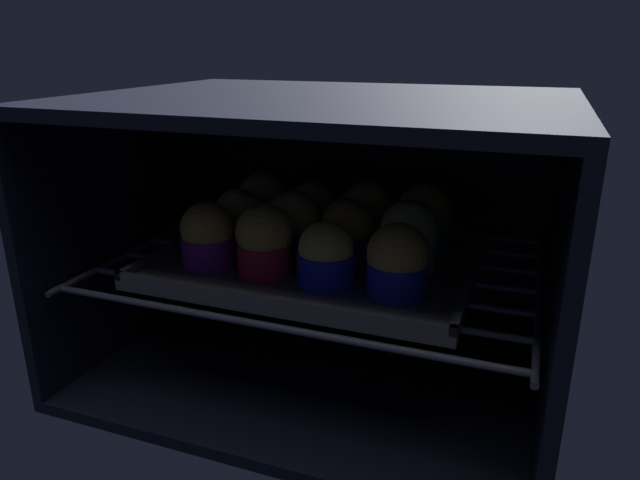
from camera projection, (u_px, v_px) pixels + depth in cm
name	position (u px, v px, depth cm)	size (l,w,h in cm)	color
oven_cavity	(336.00, 230.00, 80.15)	(59.00, 47.00, 37.00)	black
oven_rack	(325.00, 263.00, 77.50)	(54.80, 42.00, 0.80)	#444756
baking_tray	(320.00, 261.00, 75.49)	(39.59, 31.69, 2.20)	#4C4C51
muffin_row0_col0	(208.00, 236.00, 71.44)	(6.68, 6.68, 8.23)	#7A238C
muffin_row0_col1	(265.00, 241.00, 68.71)	(6.90, 6.90, 8.70)	red
muffin_row0_col2	(326.00, 256.00, 65.85)	(6.68, 6.68, 7.54)	#1928B7
muffin_row0_col3	(397.00, 262.00, 63.00)	(6.86, 6.86, 8.18)	#1928B7
muffin_row1_col0	(239.00, 220.00, 77.89)	(6.68, 6.68, 8.21)	#1928B7
muffin_row1_col1	(293.00, 224.00, 75.59)	(7.23, 7.23, 8.33)	#1928B7
muffin_row1_col2	(347.00, 232.00, 72.98)	(6.74, 6.74, 8.07)	#7A238C
muffin_row1_col3	(409.00, 237.00, 70.35)	(7.09, 7.09, 8.84)	silver
muffin_row2_col0	(262.00, 203.00, 85.18)	(7.23, 7.23, 8.95)	#1928B7
muffin_row2_col1	(311.00, 212.00, 82.18)	(6.91, 6.91, 8.25)	#1928B7
muffin_row2_col2	(367.00, 213.00, 79.86)	(7.24, 7.24, 8.65)	#0C8C84
muffin_row2_col3	(424.00, 217.00, 77.26)	(7.32, 7.32, 8.93)	#0C8C84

